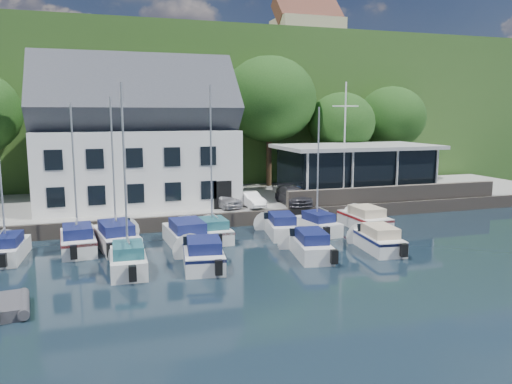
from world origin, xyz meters
TOP-DOWN VIEW (x-y plane):
  - ground at (0.00, 0.00)m, footprint 180.00×180.00m
  - quay at (0.00, 17.50)m, footprint 60.00×13.00m
  - quay_face at (0.00, 11.00)m, footprint 60.00×0.30m
  - hillside at (0.00, 62.00)m, footprint 160.00×75.00m
  - field_patch at (8.00, 70.00)m, footprint 50.00×30.00m
  - farmhouse at (22.00, 52.00)m, footprint 10.40×7.00m
  - harbor_building at (-7.00, 16.50)m, footprint 14.40×8.20m
  - club_pavilion at (11.00, 16.00)m, footprint 13.20×7.20m
  - seawall at (12.00, 11.40)m, footprint 18.00×0.50m
  - car_silver at (-1.36, 13.12)m, footprint 2.53×3.93m
  - car_white at (0.61, 12.71)m, footprint 1.63×3.42m
  - car_dgrey at (3.95, 12.67)m, footprint 2.01×4.53m
  - car_blue at (5.34, 13.76)m, footprint 1.83×3.73m
  - flagpole at (8.29, 13.00)m, footprint 2.18×0.20m
  - tree_1 at (-11.41, 21.36)m, footprint 6.44×6.44m
  - tree_2 at (-2.58, 21.56)m, footprint 8.00×8.00m
  - tree_3 at (5.48, 22.51)m, footprint 8.73×8.73m
  - tree_4 at (12.43, 21.56)m, footprint 6.37×6.37m
  - tree_5 at (18.59, 22.72)m, footprint 6.88×6.88m
  - boat_r1_0 at (-14.74, 7.26)m, footprint 2.39×5.76m
  - boat_r1_1 at (-11.12, 7.79)m, footprint 2.38×6.34m
  - boat_r1_2 at (-9.03, 7.80)m, footprint 3.17×7.19m
  - boat_r1_3 at (-5.06, 7.06)m, footprint 2.61×6.87m
  - boat_r1_4 at (-3.35, 7.86)m, footprint 2.16×5.27m
  - boat_r1_5 at (1.12, 7.77)m, footprint 2.76×6.16m
  - boat_r1_6 at (3.57, 7.58)m, footprint 2.50×5.60m
  - boat_r1_7 at (7.26, 7.92)m, footprint 2.25×6.15m
  - boat_r2_1 at (-8.67, 2.98)m, footprint 2.01×5.45m
  - boat_r2_2 at (-4.98, 2.72)m, footprint 2.85×5.88m
  - boat_r2_3 at (0.94, 2.79)m, footprint 2.68×6.14m
  - boat_r2_4 at (5.15, 2.77)m, footprint 2.41×6.02m
  - dinghy_1 at (-13.55, -0.74)m, footprint 2.04×3.05m

SIDE VIEW (x-z plane):
  - ground at x=0.00m, z-range 0.00..0.00m
  - dinghy_1 at x=-13.55m, z-range 0.00..0.67m
  - quay at x=0.00m, z-range 0.00..1.00m
  - quay_face at x=0.00m, z-range 0.00..1.00m
  - boat_r1_5 at x=1.12m, z-range 0.00..1.43m
  - boat_r2_4 at x=5.15m, z-range 0.00..1.45m
  - boat_r2_3 at x=0.94m, z-range 0.00..1.48m
  - boat_r2_2 at x=-4.98m, z-range 0.00..1.50m
  - boat_r1_7 at x=7.26m, z-range 0.00..1.50m
  - boat_r1_3 at x=-5.06m, z-range 0.00..1.57m
  - car_white at x=0.61m, z-range 1.00..2.08m
  - seawall at x=12.00m, z-range 1.00..2.20m
  - car_blue at x=5.34m, z-range 1.00..2.23m
  - car_silver at x=-1.36m, z-range 1.00..2.25m
  - car_dgrey at x=3.95m, z-range 1.00..2.29m
  - club_pavilion at x=11.00m, z-range 1.00..5.10m
  - boat_r1_4 at x=-3.35m, z-range 0.00..8.42m
  - boat_r1_0 at x=-14.74m, z-range 0.00..8.48m
  - boat_r1_6 at x=3.57m, z-range 0.00..8.58m
  - boat_r2_1 at x=-8.67m, z-range 0.00..9.06m
  - boat_r1_1 at x=-11.12m, z-range 0.00..9.26m
  - boat_r1_2 at x=-9.03m, z-range 0.00..9.60m
  - harbor_building at x=-7.00m, z-range 1.00..9.70m
  - tree_4 at x=12.43m, z-range 1.00..9.70m
  - tree_1 at x=-11.41m, z-range 1.00..9.80m
  - flagpole at x=8.29m, z-range 1.00..10.07m
  - tree_5 at x=18.59m, z-range 1.00..10.40m
  - tree_2 at x=-2.58m, z-range 1.00..11.94m
  - tree_3 at x=5.48m, z-range 1.00..12.92m
  - hillside at x=0.00m, z-range 0.00..16.00m
  - field_patch at x=8.00m, z-range 16.00..16.30m
  - farmhouse at x=22.00m, z-range 16.00..24.20m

